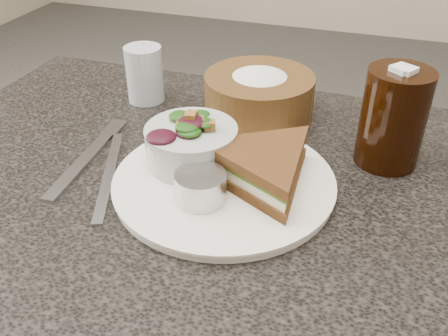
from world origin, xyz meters
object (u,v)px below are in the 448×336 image
Objects in this scene: sandwich at (262,167)px; cola_glass at (394,114)px; salad_bowl at (191,139)px; water_glass at (145,74)px; dressing_ramekin at (201,187)px; dinner_plate at (224,182)px; bread_basket at (259,90)px.

sandwich is 1.23× the size of cola_glass.
salad_bowl is 0.28m from cola_glass.
dressing_ramekin is at bearing -52.11° from water_glass.
dressing_ramekin is (0.04, -0.08, -0.02)m from salad_bowl.
dinner_plate is 0.06m from sandwich.
salad_bowl reaches higher than dressing_ramekin.
dinner_plate is 0.21m from bread_basket.
sandwich is (0.05, 0.01, 0.03)m from dinner_plate.
dressing_ramekin is 0.36× the size of bread_basket.
dinner_plate is at bearing -24.74° from salad_bowl.
salad_bowl is (-0.06, 0.03, 0.04)m from dinner_plate.
bread_basket is (0.00, 0.26, 0.02)m from dressing_ramekin.
salad_bowl is 0.84× the size of cola_glass.
salad_bowl is 0.71× the size of bread_basket.
cola_glass is at bearing 23.08° from salad_bowl.
bread_basket reaches higher than sandwich.
water_glass is (-0.16, 0.18, -0.00)m from salad_bowl.
bread_basket is at bearing 75.40° from salad_bowl.
bread_basket is (0.05, 0.18, 0.00)m from salad_bowl.
sandwich is at bearing 43.98° from dressing_ramekin.
sandwich is 2.89× the size of dressing_ramekin.
cola_glass is (0.22, 0.19, 0.04)m from dressing_ramekin.
salad_bowl is at bearing 118.67° from dressing_ramekin.
bread_basket is 1.84× the size of water_glass.
dressing_ramekin is at bearing -138.65° from cola_glass.
water_glass is (-0.21, 0.00, -0.00)m from bread_basket.
sandwich is at bearing -139.81° from cola_glass.
sandwich is 0.09m from dressing_ramekin.
cola_glass reaches higher than bread_basket.
salad_bowl is at bearing -48.70° from water_glass.
sandwich is 0.34m from water_glass.
water_glass is at bearing 179.55° from bread_basket.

